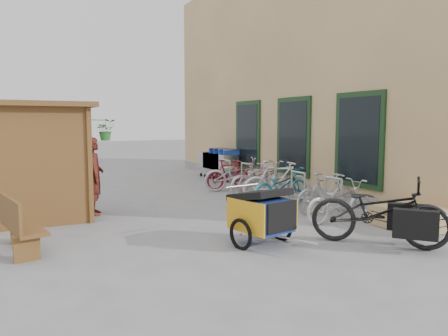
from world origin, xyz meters
name	(u,v)px	position (x,y,z in m)	size (l,w,h in m)	color
ground	(237,230)	(0.00, 0.00, 0.00)	(80.00, 80.00, 0.00)	gray
building	(340,78)	(6.49, 4.50, 3.49)	(6.07, 13.00, 7.00)	tan
kiosk	(33,145)	(-3.28, 2.47, 1.55)	(2.49, 1.65, 2.40)	brown
bike_rack	(270,180)	(2.30, 2.40, 0.52)	(0.05, 5.35, 0.86)	#A5A8AD
pallet_stack	(411,217)	(3.00, -1.40, 0.21)	(1.00, 1.20, 0.40)	tan
bench	(19,224)	(-3.67, 0.33, 0.44)	(0.64, 1.42, 0.87)	brown
shopping_carts	(218,161)	(3.00, 6.76, 0.64)	(0.62, 2.08, 1.11)	silver
child_trailer	(262,212)	(-0.12, -1.02, 0.54)	(1.05, 1.68, 0.97)	navy
cargo_bike	(380,211)	(1.56, -1.96, 0.56)	(1.96, 2.15, 1.14)	black
person_kiosk	(94,176)	(-2.08, 2.65, 0.84)	(0.61, 0.40, 1.68)	maroon
bike_0	(339,201)	(2.13, -0.38, 0.43)	(0.57, 1.63, 0.86)	silver
bike_1	(326,193)	(2.47, 0.42, 0.45)	(0.43, 1.51, 0.91)	#A9A9AD
bike_2	(281,186)	(2.17, 1.70, 0.46)	(0.60, 1.73, 0.91)	teal
bike_3	(277,182)	(2.22, 1.95, 0.53)	(0.50, 1.78, 1.07)	silver
bike_4	(261,179)	(2.32, 2.87, 0.49)	(0.65, 1.86, 0.98)	#A9A9AD
bike_5	(256,178)	(2.47, 3.35, 0.45)	(0.42, 1.48, 0.89)	pink
bike_6	(236,174)	(2.25, 4.07, 0.49)	(0.66, 1.88, 0.99)	#A9A9AD
bike_7	(228,174)	(2.17, 4.42, 0.45)	(0.43, 1.51, 0.91)	maroon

